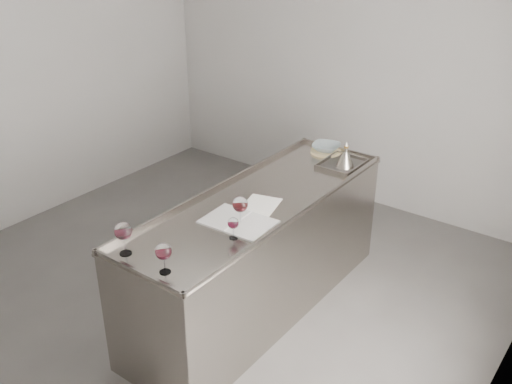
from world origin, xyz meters
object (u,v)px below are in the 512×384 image
Objects in this scene: ceramic_bowl at (326,147)px; wine_funnel at (345,159)px; wine_glass_right at (163,252)px; notebook at (238,222)px; counter at (259,254)px; wine_glass_left at (123,232)px; wine_glass_small at (233,224)px; wine_glass_middle at (240,205)px.

wine_funnel reaches higher than ceramic_bowl.
wine_glass_right reaches higher than notebook.
counter is 11.24× the size of wine_glass_left.
notebook is (0.31, 0.72, -0.15)m from wine_glass_left.
wine_glass_small reaches higher than ceramic_bowl.
wine_glass_small is 0.30× the size of notebook.
counter is at bearing 78.50° from wine_glass_left.
notebook is at bearing 66.25° from wine_glass_left.
wine_glass_middle reaches higher than notebook.
wine_glass_left is 1.13× the size of wine_glass_right.
wine_glass_small is (0.41, 0.54, -0.05)m from wine_glass_left.
notebook is (0.10, -0.37, 0.47)m from counter.
wine_glass_middle reaches higher than ceramic_bowl.
wine_glass_left reaches higher than wine_glass_right.
wine_glass_small is at bearing 52.59° from wine_glass_left.
counter is 1.20m from ceramic_bowl.
wine_funnel is (0.09, 1.99, -0.07)m from wine_glass_right.
ceramic_bowl is at bearing 95.05° from wine_glass_right.
wine_glass_left is 0.95× the size of wine_funnel.
ceramic_bowl is (-0.19, 2.16, -0.09)m from wine_glass_right.
wine_glass_middle is at bearing -82.45° from ceramic_bowl.
ceramic_bowl is at bearing 97.55° from wine_glass_middle.
wine_glass_left is at bearing -116.70° from notebook.
wine_glass_middle reaches higher than wine_glass_small.
wine_glass_right reaches higher than counter.
wine_glass_middle is 1.08× the size of wine_glass_right.
wine_glass_small is 1.64m from ceramic_bowl.
notebook is 1.28m from wine_funnel.
ceramic_bowl is at bearing 99.35° from wine_glass_small.
wine_glass_middle is at bearing -72.22° from counter.
wine_glass_left reaches higher than counter.
ceramic_bowl is at bearing 93.69° from notebook.
wine_funnel reaches higher than wine_glass_right.
notebook is (-0.02, 0.01, -0.14)m from wine_glass_middle.
wine_glass_right is at bearing -84.95° from ceramic_bowl.
notebook is at bearing 91.82° from wine_glass_right.
wine_glass_middle is at bearing -94.11° from wine_funnel.
wine_glass_left is at bearing -93.89° from ceramic_bowl.
wine_glass_middle is (0.12, -0.37, 0.61)m from counter.
ceramic_bowl is (-0.17, 1.44, 0.04)m from notebook.
counter is 1.27m from wine_glass_left.
wine_glass_middle reaches higher than wine_glass_right.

